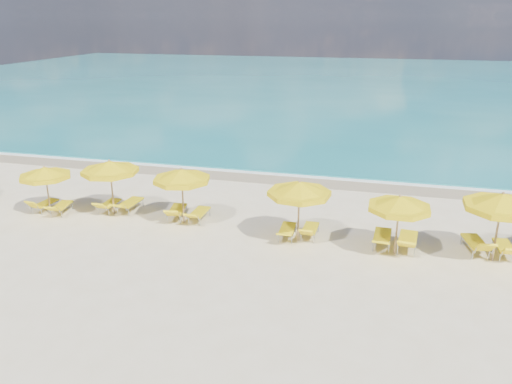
# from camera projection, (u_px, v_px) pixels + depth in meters

# --- Properties ---
(ground_plane) EXTENTS (120.00, 120.00, 0.00)m
(ground_plane) POSITION_uv_depth(u_px,v_px,m) (247.00, 232.00, 19.93)
(ground_plane) COLOR beige
(ocean) EXTENTS (120.00, 80.00, 0.30)m
(ocean) POSITION_uv_depth(u_px,v_px,m) (346.00, 83.00, 63.77)
(ocean) COLOR #157277
(ocean) RESTS_ON ground
(wet_sand_band) EXTENTS (120.00, 2.60, 0.01)m
(wet_sand_band) POSITION_uv_depth(u_px,v_px,m) (283.00, 177.00, 26.69)
(wet_sand_band) COLOR tan
(wet_sand_band) RESTS_ON ground
(foam_line) EXTENTS (120.00, 1.20, 0.03)m
(foam_line) POSITION_uv_depth(u_px,v_px,m) (286.00, 173.00, 27.42)
(foam_line) COLOR white
(foam_line) RESTS_ON ground
(whitecap_near) EXTENTS (14.00, 0.36, 0.05)m
(whitecap_near) POSITION_uv_depth(u_px,v_px,m) (229.00, 133.00, 36.86)
(whitecap_near) COLOR white
(whitecap_near) RESTS_ON ground
(whitecap_far) EXTENTS (18.00, 0.30, 0.05)m
(whitecap_far) POSITION_uv_depth(u_px,v_px,m) (422.00, 124.00, 39.99)
(whitecap_far) COLOR white
(whitecap_far) RESTS_ON ground
(umbrella_1) EXTENTS (2.55, 2.55, 2.19)m
(umbrella_1) POSITION_uv_depth(u_px,v_px,m) (45.00, 173.00, 21.19)
(umbrella_1) COLOR #A37F51
(umbrella_1) RESTS_ON ground
(umbrella_2) EXTENTS (2.86, 2.86, 2.46)m
(umbrella_2) POSITION_uv_depth(u_px,v_px,m) (110.00, 168.00, 21.13)
(umbrella_2) COLOR #A37F51
(umbrella_2) RESTS_ON ground
(umbrella_3) EXTENTS (2.71, 2.71, 2.39)m
(umbrella_3) POSITION_uv_depth(u_px,v_px,m) (182.00, 176.00, 20.23)
(umbrella_3) COLOR #A37F51
(umbrella_3) RESTS_ON ground
(umbrella_4) EXTENTS (2.95, 2.95, 2.45)m
(umbrella_4) POSITION_uv_depth(u_px,v_px,m) (299.00, 189.00, 18.51)
(umbrella_4) COLOR #A37F51
(umbrella_4) RESTS_ON ground
(umbrella_5) EXTENTS (2.96, 2.96, 2.29)m
(umbrella_5) POSITION_uv_depth(u_px,v_px,m) (399.00, 204.00, 17.48)
(umbrella_5) COLOR #A37F51
(umbrella_5) RESTS_ON ground
(umbrella_6) EXTENTS (3.37, 3.37, 2.59)m
(umbrella_6) POSITION_uv_depth(u_px,v_px,m) (502.00, 202.00, 16.90)
(umbrella_6) COLOR #A37F51
(umbrella_6) RESTS_ON ground
(lounger_1_left) EXTENTS (0.66, 1.58, 0.76)m
(lounger_1_left) POSITION_uv_depth(u_px,v_px,m) (45.00, 207.00, 22.09)
(lounger_1_left) COLOR #A5A8AD
(lounger_1_left) RESTS_ON ground
(lounger_1_right) EXTENTS (0.78, 1.70, 0.68)m
(lounger_1_right) POSITION_uv_depth(u_px,v_px,m) (61.00, 209.00, 21.80)
(lounger_1_right) COLOR #A5A8AD
(lounger_1_right) RESTS_ON ground
(lounger_2_left) EXTENTS (0.56, 1.62, 0.71)m
(lounger_2_left) POSITION_uv_depth(u_px,v_px,m) (109.00, 207.00, 22.06)
(lounger_2_left) COLOR #A5A8AD
(lounger_2_left) RESTS_ON ground
(lounger_2_right) EXTENTS (0.72, 1.91, 0.72)m
(lounger_2_right) POSITION_uv_depth(u_px,v_px,m) (130.00, 206.00, 22.05)
(lounger_2_right) COLOR #A5A8AD
(lounger_2_right) RESTS_ON ground
(lounger_3_left) EXTENTS (0.92, 1.92, 0.80)m
(lounger_3_left) POSITION_uv_depth(u_px,v_px,m) (177.00, 213.00, 21.23)
(lounger_3_left) COLOR #A5A8AD
(lounger_3_left) RESTS_ON ground
(lounger_3_right) EXTENTS (0.62, 1.76, 0.70)m
(lounger_3_right) POSITION_uv_depth(u_px,v_px,m) (199.00, 216.00, 21.02)
(lounger_3_right) COLOR #A5A8AD
(lounger_3_right) RESTS_ON ground
(lounger_4_left) EXTENTS (0.62, 1.76, 0.63)m
(lounger_4_left) POSITION_uv_depth(u_px,v_px,m) (287.00, 233.00, 19.41)
(lounger_4_left) COLOR #A5A8AD
(lounger_4_left) RESTS_ON ground
(lounger_4_right) EXTENTS (0.60, 1.68, 0.73)m
(lounger_4_right) POSITION_uv_depth(u_px,v_px,m) (310.00, 232.00, 19.43)
(lounger_4_right) COLOR #A5A8AD
(lounger_4_right) RESTS_ON ground
(lounger_5_left) EXTENTS (0.73, 2.00, 0.73)m
(lounger_5_left) POSITION_uv_depth(u_px,v_px,m) (382.00, 240.00, 18.68)
(lounger_5_left) COLOR #A5A8AD
(lounger_5_left) RESTS_ON ground
(lounger_5_right) EXTENTS (0.84, 2.05, 0.83)m
(lounger_5_right) POSITION_uv_depth(u_px,v_px,m) (407.00, 243.00, 18.41)
(lounger_5_right) COLOR #A5A8AD
(lounger_5_right) RESTS_ON ground
(lounger_6_left) EXTENTS (0.97, 1.96, 0.87)m
(lounger_6_left) POSITION_uv_depth(u_px,v_px,m) (475.00, 247.00, 18.15)
(lounger_6_left) COLOR #A5A8AD
(lounger_6_left) RESTS_ON ground
(lounger_6_right) EXTENTS (0.66, 1.73, 0.76)m
(lounger_6_right) POSITION_uv_depth(u_px,v_px,m) (504.00, 251.00, 17.91)
(lounger_6_right) COLOR #A5A8AD
(lounger_6_right) RESTS_ON ground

